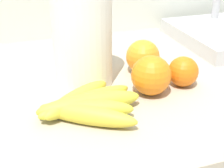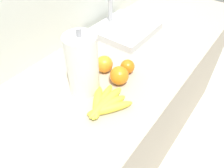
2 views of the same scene
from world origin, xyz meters
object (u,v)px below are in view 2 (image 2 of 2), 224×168
Objects in this scene: orange_back_right at (127,67)px; sink_basin at (125,29)px; orange_far_right at (104,64)px; orange_center at (119,76)px; banana_bunch at (105,104)px; paper_towel_roll at (83,65)px.

orange_back_right is 0.20× the size of sink_basin.
orange_center is at bearing -104.09° from orange_far_right.
orange_back_right is at bearing 8.26° from orange_center.
paper_towel_roll is (0.03, 0.13, 0.11)m from banana_bunch.
orange_far_right is at bearing 121.66° from orange_back_right.
orange_back_right is 0.10m from orange_far_right.
paper_towel_roll is at bearing 157.76° from orange_back_right.
paper_towel_roll reaches higher than orange_center.
paper_towel_roll reaches higher than banana_bunch.
orange_back_right reaches higher than banana_bunch.
orange_back_right is 0.23× the size of paper_towel_roll.
orange_back_right is at bearing 11.95° from banana_bunch.
orange_far_right is 0.24× the size of sink_basin.
orange_center is at bearing 13.94° from banana_bunch.
sink_basin is at bearing 19.64° from orange_far_right.
orange_center reaches higher than orange_back_right.
paper_towel_roll is (-0.14, -0.01, 0.09)m from orange_far_right.
paper_towel_roll is (-0.12, 0.09, 0.09)m from orange_center.
orange_back_right is 0.08m from orange_center.
orange_center reaches higher than banana_bunch.
sink_basin is (0.37, 0.22, -0.02)m from orange_center.
orange_center is at bearing -38.32° from paper_towel_roll.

